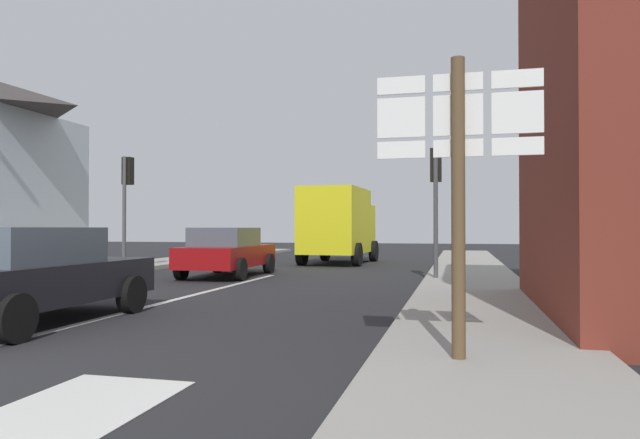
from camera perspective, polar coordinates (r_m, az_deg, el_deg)
name	(u,v)px	position (r m, az deg, el deg)	size (l,w,h in m)	color
ground_plane	(249,281)	(16.01, -7.02, -6.07)	(80.00, 80.00, 0.00)	#232326
sidewalk_right	(475,292)	(13.01, 15.07, -6.95)	(2.48, 44.00, 0.14)	gray
sidewalk_left	(11,281)	(17.39, -28.22, -5.33)	(2.48, 44.00, 0.14)	gray
lane_centre_stripe	(180,298)	(12.37, -13.61, -7.57)	(0.16, 12.00, 0.01)	silver
lane_turn_arrow	(62,414)	(5.17, -24.09, -17.13)	(1.20, 2.20, 0.01)	silver
sedan_near	(29,274)	(9.83, -26.81, -4.84)	(1.97, 4.20, 1.47)	black
sedan_far	(227,251)	(17.60, -9.16, -3.11)	(2.07, 4.25, 1.47)	maroon
delivery_truck	(338,223)	(23.69, 1.84, -0.38)	(2.67, 5.09, 3.05)	yellow
route_sign_post	(458,175)	(6.07, 13.48, 4.31)	(1.66, 0.14, 3.20)	brown
traffic_light_near_left	(127,187)	(20.00, -18.53, 3.05)	(0.30, 0.49, 3.79)	#47474C
traffic_light_near_right	(436,183)	(15.84, 11.36, 3.56)	(0.30, 0.49, 3.61)	#47474C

